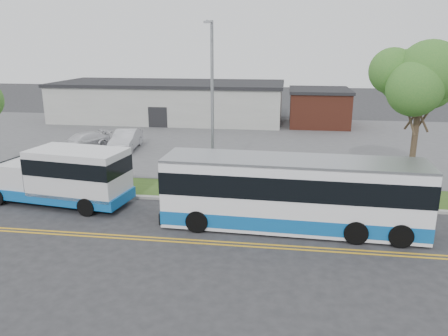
% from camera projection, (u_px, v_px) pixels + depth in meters
% --- Properties ---
extents(ground, '(140.00, 140.00, 0.00)m').
position_uv_depth(ground, '(149.00, 206.00, 23.46)').
color(ground, '#28282B').
rests_on(ground, ground).
extents(lane_line_north, '(70.00, 0.12, 0.01)m').
position_uv_depth(lane_line_north, '(123.00, 236.00, 19.79)').
color(lane_line_north, gold).
rests_on(lane_line_north, ground).
extents(lane_line_south, '(70.00, 0.12, 0.01)m').
position_uv_depth(lane_line_south, '(121.00, 238.00, 19.51)').
color(lane_line_south, gold).
rests_on(lane_line_south, ground).
extents(curb, '(80.00, 0.30, 0.15)m').
position_uv_depth(curb, '(155.00, 198.00, 24.49)').
color(curb, '#9E9B93').
rests_on(curb, ground).
extents(verge, '(80.00, 3.30, 0.10)m').
position_uv_depth(verge, '(164.00, 188.00, 26.21)').
color(verge, '#2F4A18').
rests_on(verge, ground).
extents(parking_lot, '(80.00, 25.00, 0.10)m').
position_uv_depth(parking_lot, '(206.00, 140.00, 39.64)').
color(parking_lot, '#4C4C4F').
rests_on(parking_lot, ground).
extents(commercial_building, '(25.40, 10.40, 4.35)m').
position_uv_depth(commercial_building, '(170.00, 101.00, 49.40)').
color(commercial_building, '#9E9E99').
rests_on(commercial_building, ground).
extents(brick_wing, '(6.30, 7.30, 3.90)m').
position_uv_depth(brick_wing, '(319.00, 107.00, 46.25)').
color(brick_wing, brown).
rests_on(brick_wing, ground).
extents(tree_east, '(5.20, 5.20, 8.33)m').
position_uv_depth(tree_east, '(421.00, 87.00, 22.71)').
color(tree_east, '#3C2E21').
rests_on(tree_east, verge).
extents(streetlight_near, '(0.35, 1.53, 9.50)m').
position_uv_depth(streetlight_near, '(212.00, 103.00, 24.22)').
color(streetlight_near, gray).
rests_on(streetlight_near, verge).
extents(shuttle_bus, '(8.31, 3.69, 3.08)m').
position_uv_depth(shuttle_bus, '(66.00, 175.00, 23.31)').
color(shuttle_bus, '#0E57A2').
rests_on(shuttle_bus, ground).
extents(transit_bus, '(12.15, 3.26, 3.35)m').
position_uv_depth(transit_bus, '(292.00, 193.00, 20.26)').
color(transit_bus, white).
rests_on(transit_bus, ground).
extents(pedestrian, '(0.75, 0.53, 1.96)m').
position_uv_depth(pedestrian, '(31.00, 171.00, 26.05)').
color(pedestrian, black).
rests_on(pedestrian, verge).
extents(parked_car_a, '(2.16, 5.04, 1.62)m').
position_uv_depth(parked_car_a, '(126.00, 140.00, 35.47)').
color(parked_car_a, '#B4B5BC').
rests_on(parked_car_a, parking_lot).
extents(parked_car_b, '(4.20, 5.06, 1.38)m').
position_uv_depth(parked_car_b, '(82.00, 142.00, 35.34)').
color(parked_car_b, silver).
rests_on(parked_car_b, parking_lot).
extents(grocery_bag_left, '(0.32, 0.32, 0.32)m').
position_uv_depth(grocery_bag_left, '(26.00, 185.00, 26.08)').
color(grocery_bag_left, white).
rests_on(grocery_bag_left, verge).
extents(grocery_bag_right, '(0.32, 0.32, 0.32)m').
position_uv_depth(grocery_bag_right, '(40.00, 183.00, 26.47)').
color(grocery_bag_right, white).
rests_on(grocery_bag_right, verge).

